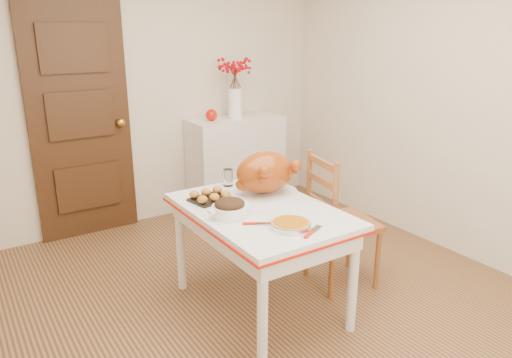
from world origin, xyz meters
TOP-DOWN VIEW (x-y plane):
  - floor at (0.00, 0.00)m, footprint 3.50×4.00m
  - wall_back at (0.00, 2.00)m, footprint 3.50×0.00m
  - wall_right at (1.75, 0.00)m, footprint 0.00×4.00m
  - door_back at (-0.70, 1.97)m, footprint 0.85×0.06m
  - sideboard at (0.75, 1.78)m, footprint 0.95×0.42m
  - kitchen_table at (-0.09, 0.07)m, footprint 0.82×1.20m
  - chair_oak at (0.60, 0.03)m, footprint 0.52×0.52m
  - berry_vase at (0.75, 1.78)m, footprint 0.31×0.31m
  - apple at (0.48, 1.78)m, footprint 0.11×0.11m
  - turkey_platter at (0.06, 0.24)m, footprint 0.54×0.47m
  - pumpkin_pie at (-0.12, -0.29)m, footprint 0.30×0.30m
  - stuffing_dish at (-0.33, 0.05)m, footprint 0.31×0.27m
  - rolls_tray at (-0.29, 0.37)m, footprint 0.28×0.24m
  - pie_server at (-0.06, -0.41)m, footprint 0.21×0.14m
  - carving_knife at (-0.23, -0.16)m, footprint 0.23×0.16m
  - drinking_glass at (-0.04, 0.57)m, footprint 0.08×0.08m
  - shaker_pair at (0.22, 0.53)m, footprint 0.09×0.06m

SIDE VIEW (x-z plane):
  - floor at x=0.00m, z-range 0.00..0.00m
  - kitchen_table at x=-0.09m, z-range 0.00..0.72m
  - sideboard at x=0.75m, z-range 0.00..0.95m
  - chair_oak at x=0.60m, z-range 0.00..0.99m
  - pie_server at x=-0.06m, z-range 0.72..0.73m
  - carving_knife at x=-0.23m, z-range 0.72..0.73m
  - pumpkin_pie at x=-0.12m, z-range 0.72..0.77m
  - rolls_tray at x=-0.29m, z-range 0.72..0.79m
  - shaker_pair at x=0.22m, z-range 0.72..0.80m
  - stuffing_dish at x=-0.33m, z-range 0.72..0.83m
  - drinking_glass at x=-0.04m, z-range 0.72..0.84m
  - turkey_platter at x=0.06m, z-range 0.72..1.02m
  - apple at x=0.48m, z-range 0.95..1.06m
  - door_back at x=-0.70m, z-range 0.00..2.06m
  - wall_back at x=0.00m, z-range 0.00..2.50m
  - wall_right at x=1.75m, z-range 0.00..2.50m
  - berry_vase at x=0.75m, z-range 0.95..1.55m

